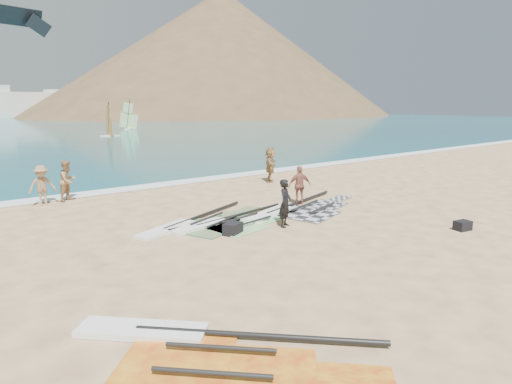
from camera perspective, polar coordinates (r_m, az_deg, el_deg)
ground at (r=12.65m, az=7.58°, el=-7.93°), size 300.00×300.00×0.00m
surf_line at (r=22.67m, az=-15.28°, el=0.51°), size 300.00×1.20×0.04m
headland_main at (r=167.01m, az=-4.29°, el=10.15°), size 143.00×143.00×45.00m
headland_minor at (r=196.31m, az=2.66°, el=10.38°), size 70.00×70.00×28.00m
rig_grey at (r=17.24m, az=5.50°, el=-2.39°), size 6.47×3.51×0.20m
rig_green at (r=15.34m, az=-3.46°, el=-4.13°), size 5.46×2.50×0.20m
rig_orange at (r=15.32m, az=-7.76°, el=-4.24°), size 5.77×3.50×0.20m
rig_red at (r=7.95m, az=-8.11°, el=-20.03°), size 4.59×5.05×0.20m
gear_bag_near at (r=14.11m, az=-3.10°, el=-4.91°), size 0.75×0.66×0.39m
gear_bag_far at (r=16.19m, az=25.84°, el=-4.04°), size 0.61×0.48×0.33m
person_wetsuit at (r=14.88m, az=3.92°, el=-1.49°), size 0.73×0.66×1.68m
beachgoer_left at (r=20.63m, az=-23.79°, el=1.40°), size 1.11×1.05×1.80m
beachgoer_mid at (r=20.15m, az=-26.62°, el=0.80°), size 1.13×0.68×1.71m
beachgoer_back at (r=18.24m, az=5.85°, el=0.89°), size 1.06×0.78×1.66m
beachgoer_right at (r=23.49m, az=1.92°, el=3.68°), size 1.60×1.73×1.93m
windsurfer_centre at (r=60.43m, az=-18.99°, el=8.27°), size 2.57×3.07×4.59m
windsurfer_right at (r=76.27m, az=-16.60°, el=9.05°), size 2.58×2.60×5.04m
kitesurf_kite at (r=49.59m, az=-30.52°, el=19.48°), size 8.04×2.27×2.58m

